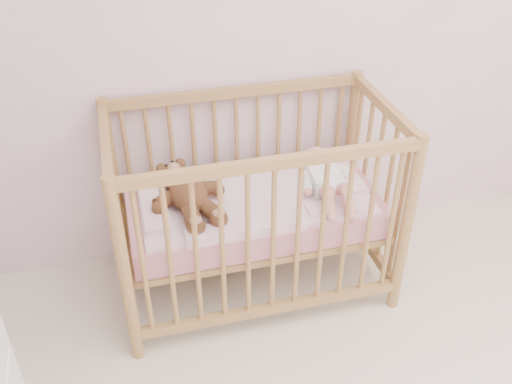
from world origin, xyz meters
name	(u,v)px	position (x,y,z in m)	size (l,w,h in m)	color
wall_back	(316,4)	(0.00, 2.00, 1.35)	(4.00, 0.02, 2.70)	white
crib	(253,206)	(-0.42, 1.60, 0.50)	(1.36, 0.76, 1.00)	#A68146
mattress	(253,209)	(-0.42, 1.60, 0.49)	(1.22, 0.62, 0.13)	#CD7F8A
blanket	(253,197)	(-0.42, 1.60, 0.56)	(1.10, 0.58, 0.06)	#F7AAC4
baby	(325,176)	(-0.06, 1.58, 0.64)	(0.28, 0.57, 0.14)	white
teddy_bear	(189,194)	(-0.73, 1.58, 0.65)	(0.38, 0.54, 0.15)	brown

